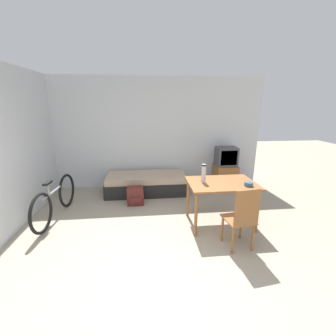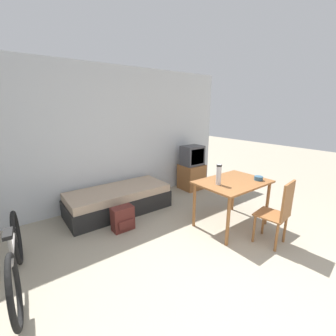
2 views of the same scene
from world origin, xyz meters
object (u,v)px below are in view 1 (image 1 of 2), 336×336
Objects in this scene: thermos_flask at (204,173)px; backpack at (135,196)px; daybed at (147,183)px; bicycle at (55,200)px; dining_table at (221,188)px; mate_bowl at (249,184)px; wooden_chair at (242,216)px; tv at (225,169)px.

backpack is at bearing 143.02° from thermos_flask.
bicycle is (-1.69, -1.07, 0.13)m from daybed.
dining_table is at bearing -6.74° from thermos_flask.
dining_table is 8.43× the size of mate_bowl.
wooden_chair is at bearing -120.32° from mate_bowl.
tv is at bearing 17.82° from bicycle.
bicycle is at bearing 169.80° from dining_table.
mate_bowl reaches higher than backpack.
thermos_flask is (2.65, -0.50, 0.60)m from bicycle.
daybed is at bearing 119.38° from wooden_chair.
bicycle is 3.45m from mate_bowl.
dining_table is 3.59× the size of thermos_flask.
dining_table is 0.77m from wooden_chair.
tv reaches higher than mate_bowl.
wooden_chair is 2.44× the size of backpack.
backpack is (1.45, 0.41, -0.16)m from bicycle.
dining_table is at bearing 94.33° from wooden_chair.
wooden_chair is 3.05× the size of thermos_flask.
bicycle is at bearing 169.39° from thermos_flask.
wooden_chair is at bearing -47.24° from backpack.
tv is 1.86m from dining_table.
thermos_flask reaches higher than backpack.
daybed is 1.96× the size of wooden_chair.
backpack is (-1.51, 0.94, -0.48)m from dining_table.
bicycle is 4.26× the size of backpack.
wooden_chair reaches higher than dining_table.
daybed is 1.66× the size of dining_table.
mate_bowl is at bearing -30.18° from dining_table.
wooden_chair is 7.16× the size of mate_bowl.
tv is 2.65× the size of backpack.
mate_bowl is (0.32, 0.54, 0.28)m from wooden_chair.
daybed is 2.09m from dining_table.
bicycle is at bearing 167.32° from mate_bowl.
tv is (1.97, 0.11, 0.26)m from daybed.
thermos_flask is at bearing 159.70° from mate_bowl.
dining_table is at bearing -51.56° from daybed.
wooden_chair reaches higher than bicycle.
daybed is at bearing 128.44° from dining_table.
dining_table is 0.42m from thermos_flask.
wooden_chair is at bearing -23.16° from bicycle.
mate_bowl is at bearing -12.68° from bicycle.
dining_table is (1.27, -1.60, 0.45)m from daybed.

